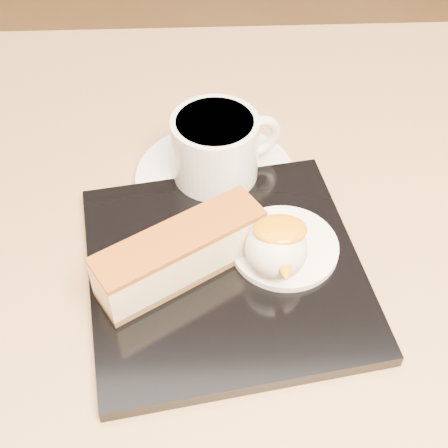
{
  "coord_description": "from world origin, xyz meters",
  "views": [
    {
      "loc": [
        0.02,
        -0.31,
        1.13
      ],
      "look_at": [
        0.04,
        0.03,
        0.76
      ],
      "focal_mm": 50.0,
      "sensor_mm": 36.0,
      "label": 1
    }
  ],
  "objects_px": {
    "table": "(189,377)",
    "dessert_plate": "(225,270)",
    "saucer": "(216,178)",
    "ice_cream_scoop": "(276,249)",
    "cheesecake": "(181,254)",
    "coffee_cup": "(217,147)"
  },
  "relations": [
    {
      "from": "coffee_cup",
      "to": "table",
      "type": "bearing_deg",
      "value": -126.54
    },
    {
      "from": "table",
      "to": "saucer",
      "type": "distance_m",
      "value": 0.2
    },
    {
      "from": "coffee_cup",
      "to": "dessert_plate",
      "type": "bearing_deg",
      "value": -109.72
    },
    {
      "from": "dessert_plate",
      "to": "table",
      "type": "bearing_deg",
      "value": -165.6
    },
    {
      "from": "table",
      "to": "ice_cream_scoop",
      "type": "distance_m",
      "value": 0.21
    },
    {
      "from": "ice_cream_scoop",
      "to": "coffee_cup",
      "type": "bearing_deg",
      "value": 110.1
    },
    {
      "from": "dessert_plate",
      "to": "ice_cream_scoop",
      "type": "bearing_deg",
      "value": -7.13
    },
    {
      "from": "dessert_plate",
      "to": "saucer",
      "type": "relative_size",
      "value": 1.47
    },
    {
      "from": "coffee_cup",
      "to": "cheesecake",
      "type": "bearing_deg",
      "value": -126.66
    },
    {
      "from": "dessert_plate",
      "to": "cheesecake",
      "type": "height_order",
      "value": "cheesecake"
    },
    {
      "from": "table",
      "to": "dessert_plate",
      "type": "distance_m",
      "value": 0.17
    },
    {
      "from": "table",
      "to": "coffee_cup",
      "type": "bearing_deg",
      "value": 74.44
    },
    {
      "from": "table",
      "to": "ice_cream_scoop",
      "type": "bearing_deg",
      "value": 3.18
    },
    {
      "from": "dessert_plate",
      "to": "ice_cream_scoop",
      "type": "relative_size",
      "value": 4.43
    },
    {
      "from": "cheesecake",
      "to": "coffee_cup",
      "type": "xyz_separation_m",
      "value": [
        0.03,
        0.12,
        0.01
      ]
    },
    {
      "from": "dessert_plate",
      "to": "saucer",
      "type": "xyz_separation_m",
      "value": [
        -0.0,
        0.11,
        -0.0
      ]
    },
    {
      "from": "table",
      "to": "saucer",
      "type": "height_order",
      "value": "saucer"
    },
    {
      "from": "table",
      "to": "dessert_plate",
      "type": "height_order",
      "value": "dessert_plate"
    },
    {
      "from": "cheesecake",
      "to": "coffee_cup",
      "type": "height_order",
      "value": "coffee_cup"
    },
    {
      "from": "ice_cream_scoop",
      "to": "coffee_cup",
      "type": "relative_size",
      "value": 0.49
    },
    {
      "from": "saucer",
      "to": "cheesecake",
      "type": "bearing_deg",
      "value": -104.91
    },
    {
      "from": "saucer",
      "to": "table",
      "type": "bearing_deg",
      "value": -104.82
    }
  ]
}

